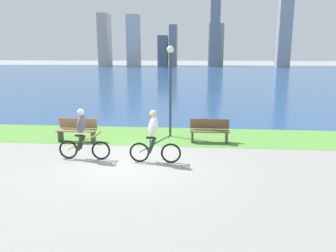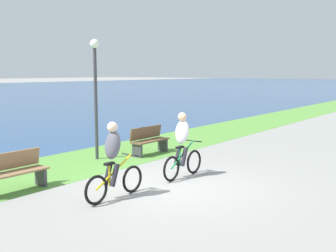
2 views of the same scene
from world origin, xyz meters
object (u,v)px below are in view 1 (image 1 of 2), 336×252
at_px(cyclist_lead, 154,137).
at_px(bench_far_along_path, 209,131).
at_px(cyclist_trailing, 82,134).
at_px(lamppost_tall, 170,78).
at_px(bench_near_path, 77,130).

xyz_separation_m(cyclist_lead, bench_far_along_path, (1.80, 2.62, -0.38)).
relative_size(cyclist_trailing, lamppost_tall, 0.46).
distance_m(cyclist_lead, bench_far_along_path, 3.20).
relative_size(bench_near_path, lamppost_tall, 0.41).
bearing_deg(bench_far_along_path, bench_near_path, -176.09).
height_order(cyclist_lead, bench_far_along_path, cyclist_lead).
bearing_deg(lamppost_tall, bench_near_path, -162.31).
relative_size(cyclist_lead, lamppost_tall, 0.46).
bearing_deg(cyclist_lead, cyclist_trailing, 176.81).
height_order(cyclist_lead, bench_near_path, cyclist_lead).
bearing_deg(cyclist_lead, bench_near_path, 145.56).
xyz_separation_m(cyclist_trailing, bench_far_along_path, (4.12, 2.49, -0.38)).
distance_m(cyclist_lead, lamppost_tall, 3.75).
height_order(cyclist_lead, cyclist_trailing, cyclist_lead).
bearing_deg(cyclist_trailing, bench_near_path, 114.81).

